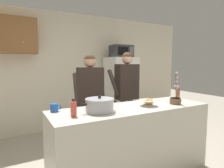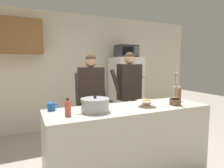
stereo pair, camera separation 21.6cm
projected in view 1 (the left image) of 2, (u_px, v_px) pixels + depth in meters
back_wall_unit at (66, 67)px, 4.28m from camera, size 6.00×0.48×2.60m
kitchen_island at (132, 141)px, 2.52m from camera, size 2.13×0.68×0.92m
refrigerator at (121, 92)px, 4.55m from camera, size 0.64×0.68×1.63m
microwave at (121, 51)px, 4.43m from camera, size 0.48×0.37×0.28m
person_near_pot at (90, 93)px, 3.06m from camera, size 0.56×0.49×1.64m
person_by_sink at (127, 86)px, 3.54m from camera, size 0.53×0.44×1.69m
cooking_pot at (100, 105)px, 2.21m from camera, size 0.45×0.33×0.19m
coffee_mug at (55, 108)px, 2.23m from camera, size 0.13×0.09×0.10m
bread_bowl at (148, 102)px, 2.53m from camera, size 0.24×0.24×0.10m
bottle_near_edge at (74, 108)px, 2.01m from camera, size 0.07×0.07×0.19m
bottle_mid_counter at (178, 93)px, 2.92m from camera, size 0.06×0.06×0.22m
potted_orchid at (175, 99)px, 2.65m from camera, size 0.15×0.15×0.46m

